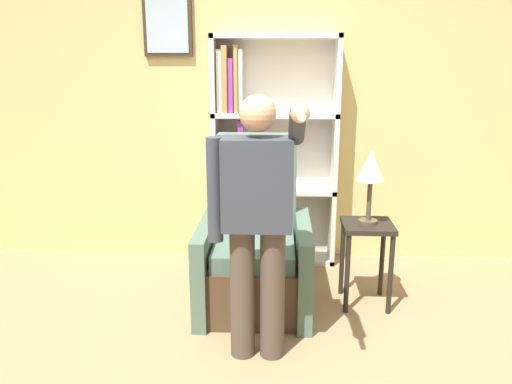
% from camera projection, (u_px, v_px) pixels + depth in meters
% --- Properties ---
extents(ground_plane, '(14.00, 14.00, 0.00)m').
position_uv_depth(ground_plane, '(270.00, 384.00, 2.82)').
color(ground_plane, '#937551').
extents(wall_back, '(8.00, 0.11, 2.80)m').
position_uv_depth(wall_back, '(275.00, 104.00, 4.43)').
color(wall_back, tan).
rests_on(wall_back, ground_plane).
extents(bookcase, '(1.08, 0.28, 1.99)m').
position_uv_depth(bookcase, '(260.00, 155.00, 4.39)').
color(bookcase, silver).
rests_on(bookcase, ground_plane).
extents(armchair, '(0.81, 0.90, 1.24)m').
position_uv_depth(armchair, '(255.00, 255.00, 3.72)').
color(armchair, '#4C3823').
rests_on(armchair, ground_plane).
extents(person_standing, '(0.55, 0.78, 1.59)m').
position_uv_depth(person_standing, '(257.00, 216.00, 2.87)').
color(person_standing, '#473D33').
rests_on(person_standing, ground_plane).
extents(side_table, '(0.36, 0.36, 0.63)m').
position_uv_depth(side_table, '(367.00, 242.00, 3.65)').
color(side_table, black).
rests_on(side_table, ground_plane).
extents(table_lamp, '(0.21, 0.21, 0.54)m').
position_uv_depth(table_lamp, '(371.00, 169.00, 3.52)').
color(table_lamp, '#4C4233').
rests_on(table_lamp, side_table).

